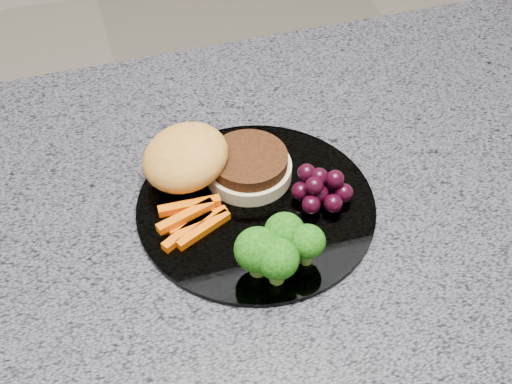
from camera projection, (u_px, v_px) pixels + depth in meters
countertop at (219, 223)px, 0.79m from camera, size 1.20×0.60×0.04m
plate at (256, 206)px, 0.77m from camera, size 0.26×0.26×0.01m
burger at (208, 163)px, 0.78m from camera, size 0.17×0.12×0.05m
carrot_sticks at (192, 220)px, 0.75m from camera, size 0.08×0.06×0.02m
broccoli at (277, 247)px, 0.69m from camera, size 0.09×0.07×0.06m
grape_bunch at (321, 188)px, 0.77m from camera, size 0.06×0.06×0.04m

